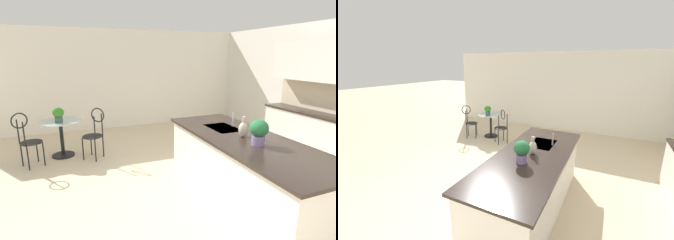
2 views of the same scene
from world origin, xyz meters
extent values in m
plane|color=beige|center=(0.00, 0.00, 0.00)|extent=(40.00, 40.00, 0.00)
cube|color=silver|center=(-4.26, 0.00, 1.35)|extent=(0.12, 7.80, 2.70)
cube|color=white|center=(0.30, 0.85, 0.44)|extent=(2.70, 0.96, 0.88)
cube|color=#2D231E|center=(0.30, 0.85, 0.90)|extent=(2.80, 1.06, 0.04)
cube|color=#B2B5BA|center=(-0.25, 0.85, 0.91)|extent=(0.56, 0.40, 0.03)
cylinder|color=black|center=(-2.41, -1.53, 0.01)|extent=(0.44, 0.44, 0.03)
cylinder|color=black|center=(-2.41, -1.53, 0.38)|extent=(0.07, 0.07, 0.69)
cylinder|color=#B2C6C1|center=(-2.41, -1.53, 0.73)|extent=(0.80, 0.80, 0.01)
cylinder|color=black|center=(-2.26, -1.98, 0.23)|extent=(0.03, 0.03, 0.45)
cylinder|color=black|center=(-2.01, -1.85, 0.23)|extent=(0.03, 0.03, 0.45)
cylinder|color=black|center=(-2.13, -2.23, 0.23)|extent=(0.03, 0.03, 0.45)
cylinder|color=black|center=(-1.88, -2.10, 0.23)|extent=(0.03, 0.03, 0.45)
cylinder|color=black|center=(-2.07, -2.04, 0.46)|extent=(0.51, 0.51, 0.02)
cylinder|color=black|center=(-2.11, -2.23, 0.68)|extent=(0.03, 0.03, 0.45)
cylinder|color=black|center=(-1.89, -2.11, 0.68)|extent=(0.03, 0.03, 0.45)
torus|color=black|center=(-2.00, -2.17, 0.90)|extent=(0.16, 0.26, 0.28)
cylinder|color=black|center=(-2.02, -1.15, 0.23)|extent=(0.03, 0.03, 0.45)
cylinder|color=black|center=(-2.24, -0.98, 0.23)|extent=(0.03, 0.03, 0.45)
cylinder|color=black|center=(-1.85, -0.94, 0.23)|extent=(0.03, 0.03, 0.45)
cylinder|color=black|center=(-2.07, -0.76, 0.23)|extent=(0.03, 0.03, 0.45)
cylinder|color=black|center=(-2.04, -0.96, 0.46)|extent=(0.53, 0.53, 0.02)
cylinder|color=black|center=(-1.85, -0.92, 0.68)|extent=(0.03, 0.03, 0.45)
cylinder|color=black|center=(-2.05, -0.76, 0.68)|extent=(0.03, 0.03, 0.45)
torus|color=black|center=(-1.95, -0.84, 0.90)|extent=(0.20, 0.24, 0.28)
cylinder|color=#B2B5BA|center=(-0.25, 1.03, 1.03)|extent=(0.02, 0.02, 0.22)
cylinder|color=#385147|center=(-2.27, -1.54, 0.80)|extent=(0.14, 0.14, 0.12)
ellipsoid|color=#2C7221|center=(-2.27, -1.54, 0.94)|extent=(0.21, 0.21, 0.19)
cylinder|color=#7A669E|center=(0.60, 0.80, 0.98)|extent=(0.16, 0.16, 0.13)
ellipsoid|color=#23693A|center=(0.60, 0.80, 1.14)|extent=(0.23, 0.23, 0.21)
ellipsoid|color=#BCB29E|center=(0.25, 0.85, 1.02)|extent=(0.13, 0.13, 0.21)
cylinder|color=#BCB29E|center=(0.25, 0.85, 1.17)|extent=(0.04, 0.04, 0.08)
camera|label=1|loc=(3.05, -1.36, 2.01)|focal=27.80mm
camera|label=2|loc=(3.18, 1.86, 2.30)|focal=22.53mm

